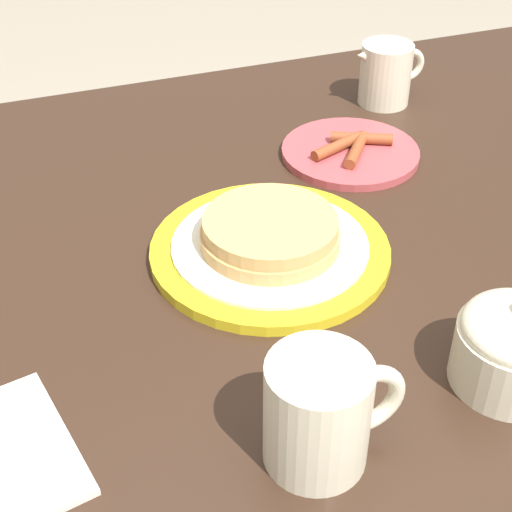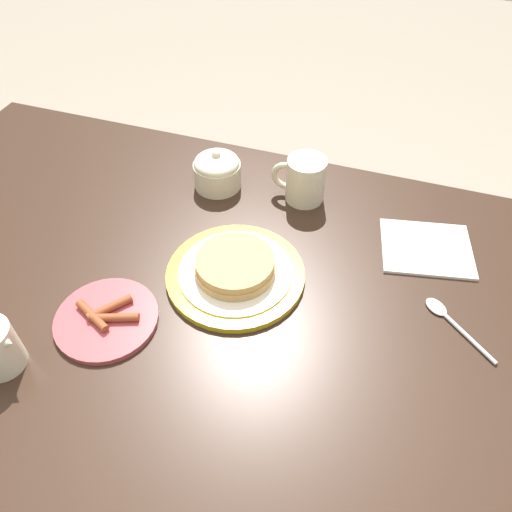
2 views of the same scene
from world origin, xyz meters
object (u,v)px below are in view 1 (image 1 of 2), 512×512
(pancake_plate, at_px, (270,243))
(coffee_mug, at_px, (321,412))
(side_plate_bacon, at_px, (350,151))
(creamer_pitcher, at_px, (385,73))

(pancake_plate, xyz_separation_m, coffee_mug, (-0.06, -0.25, 0.03))
(pancake_plate, distance_m, coffee_mug, 0.26)
(side_plate_bacon, relative_size, creamer_pitcher, 1.58)
(side_plate_bacon, bearing_deg, coffee_mug, -118.85)
(side_plate_bacon, distance_m, creamer_pitcher, 0.17)
(coffee_mug, bearing_deg, creamer_pitcher, 57.80)
(side_plate_bacon, relative_size, coffee_mug, 1.52)
(pancake_plate, bearing_deg, creamer_pitcher, 45.28)
(side_plate_bacon, distance_m, coffee_mug, 0.47)
(coffee_mug, bearing_deg, pancake_plate, 77.16)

